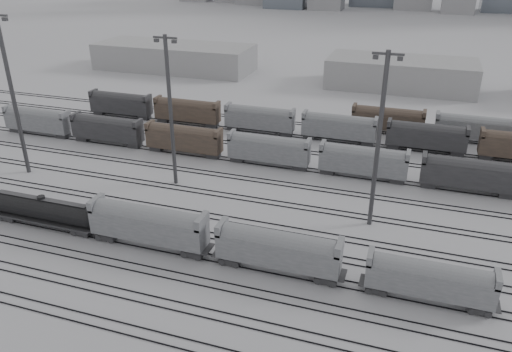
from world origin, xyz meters
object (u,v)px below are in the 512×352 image
(hopper_car_b, at_px, (278,248))
(hopper_car_c, at_px, (430,278))
(hopper_car_a, at_px, (148,223))
(light_mast_a, at_px, (12,92))
(tank_car_b, at_px, (43,210))
(light_mast_c, at_px, (379,138))

(hopper_car_b, xyz_separation_m, hopper_car_c, (17.66, 0.00, -0.31))
(hopper_car_a, bearing_deg, light_mast_a, 156.17)
(hopper_car_c, xyz_separation_m, light_mast_a, (-68.00, 14.37, 11.43))
(tank_car_b, relative_size, hopper_car_a, 1.14)
(hopper_car_a, relative_size, light_mast_a, 0.59)
(tank_car_b, distance_m, hopper_car_c, 52.42)
(hopper_car_a, xyz_separation_m, light_mast_a, (-32.53, 14.37, 10.94))
(light_mast_a, height_order, light_mast_c, light_mast_a)
(light_mast_a, bearing_deg, hopper_car_a, -23.83)
(hopper_car_b, distance_m, light_mast_a, 53.52)
(hopper_car_a, distance_m, hopper_car_b, 17.82)
(hopper_car_b, height_order, light_mast_c, light_mast_c)
(light_mast_a, bearing_deg, light_mast_c, 0.93)
(hopper_car_c, bearing_deg, hopper_car_a, 180.00)
(tank_car_b, bearing_deg, hopper_car_c, 0.00)
(light_mast_c, bearing_deg, tank_car_b, -160.86)
(hopper_car_a, xyz_separation_m, hopper_car_c, (35.47, 0.00, -0.50))
(light_mast_c, bearing_deg, light_mast_a, -179.07)
(tank_car_b, bearing_deg, hopper_car_a, 0.00)
(tank_car_b, height_order, hopper_car_b, hopper_car_b)
(hopper_car_a, relative_size, light_mast_c, 0.65)
(tank_car_b, height_order, light_mast_c, light_mast_c)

